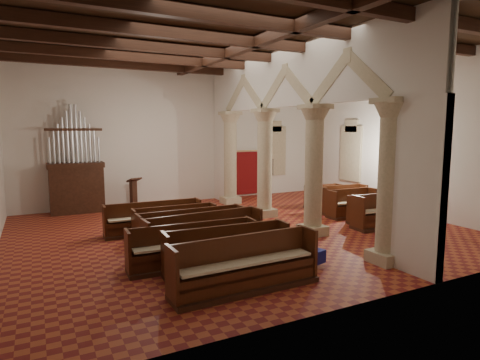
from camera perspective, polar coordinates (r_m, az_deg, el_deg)
name	(u,v)px	position (r m, az deg, el deg)	size (l,w,h in m)	color
floor	(240,230)	(13.33, 0.05, -7.19)	(14.00, 14.00, 0.00)	#A04122
ceiling	(240,42)	(13.17, 0.05, 18.98)	(14.00, 14.00, 0.00)	#332111
wall_back	(180,136)	(18.45, -8.52, 6.21)	(14.00, 0.02, 6.00)	silver
wall_front	(385,147)	(8.04, 19.97, 4.43)	(14.00, 0.02, 6.00)	silver
wall_right	(396,137)	(17.26, 21.33, 5.71)	(0.02, 12.00, 6.00)	silver
ceiling_beams	(240,48)	(13.13, 0.05, 18.21)	(13.80, 11.80, 0.30)	#3C1F13
arcade	(288,122)	(13.81, 6.78, 8.21)	(0.90, 11.90, 6.00)	#C7B494
window_right_a	(427,160)	(16.32, 25.08, 2.64)	(0.03, 1.00, 2.20)	#306D5B
window_right_b	(351,154)	(19.03, 15.55, 3.64)	(0.03, 1.00, 2.20)	#306D5B
window_back	(274,151)	(20.61, 4.87, 4.15)	(1.00, 0.03, 2.20)	#306D5B
pipe_organ	(76,179)	(17.15, -22.26, 0.20)	(2.10, 0.85, 4.40)	#3C1F13
lectern	(134,195)	(17.58, -14.90, -2.09)	(0.63, 0.67, 1.30)	#392212
dossal_curtain	(249,173)	(19.89, 1.26, 1.07)	(1.80, 0.07, 2.17)	maroon
processional_banner	(268,185)	(18.30, 4.03, -0.78)	(0.48, 0.61, 2.13)	#3C1F13
hymnal_box_a	(318,256)	(10.10, 11.02, -10.59)	(0.32, 0.26, 0.32)	#161698
hymnal_box_b	(269,242)	(11.14, 4.19, -8.79)	(0.31, 0.25, 0.31)	navy
hymnal_box_c	(206,241)	(11.31, -4.83, -8.63)	(0.27, 0.22, 0.27)	navy
tube_heater_a	(193,283)	(8.64, -6.63, -14.36)	(0.09, 0.09, 0.94)	white
tube_heater_b	(220,261)	(9.87, -2.82, -11.50)	(0.09, 0.09, 0.89)	white
nave_pew_0	(246,273)	(8.53, 0.85, -13.03)	(3.28, 0.84, 1.14)	#3C1F13
nave_pew_1	(228,257)	(9.53, -1.76, -10.93)	(3.03, 0.86, 1.08)	#3C1F13
nave_pew_2	(193,252)	(9.99, -6.64, -10.18)	(3.20, 0.85, 1.05)	#3C1F13
nave_pew_3	(205,241)	(10.79, -5.01, -8.69)	(3.31, 0.96, 1.12)	#3C1F13
nave_pew_4	(192,235)	(11.56, -6.78, -7.72)	(3.10, 0.73, 1.07)	#3C1F13
nave_pew_5	(175,227)	(12.67, -9.21, -6.57)	(2.59, 0.70, 0.96)	#3C1F13
nave_pew_6	(154,223)	(13.21, -12.18, -6.00)	(3.09, 0.79, 1.01)	#3C1F13
aisle_pew_0	(383,216)	(14.44, 19.63, -4.90)	(2.23, 0.92, 1.15)	#3C1F13
aisle_pew_1	(372,213)	(15.11, 18.32, -4.49)	(1.89, 0.68, 1.01)	#3C1F13
aisle_pew_2	(352,208)	(15.83, 15.58, -3.79)	(1.95, 0.76, 1.06)	#3C1F13
aisle_pew_3	(343,203)	(16.53, 14.40, -3.26)	(2.06, 0.83, 1.09)	#3C1F13
aisle_pew_4	(323,200)	(17.42, 11.78, -2.78)	(1.64, 0.66, 0.97)	#3C1F13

